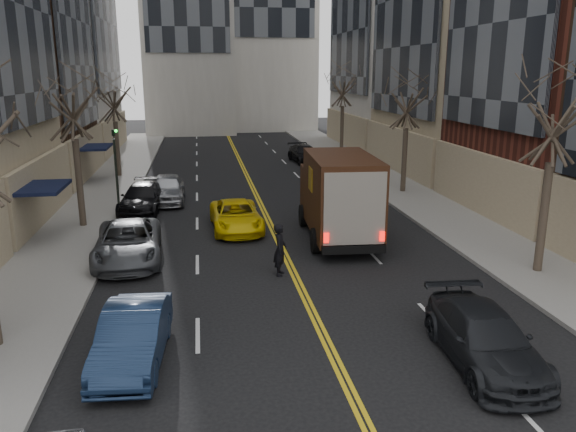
% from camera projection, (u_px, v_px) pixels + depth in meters
% --- Properties ---
extents(sidewalk_left, '(4.00, 66.00, 0.15)m').
position_uv_depth(sidewalk_left, '(103.00, 195.00, 33.13)').
color(sidewalk_left, slate).
rests_on(sidewalk_left, ground).
extents(sidewalk_right, '(4.00, 66.00, 0.15)m').
position_uv_depth(sidewalk_right, '(395.00, 185.00, 35.86)').
color(sidewalk_right, slate).
rests_on(sidewalk_right, ground).
extents(tree_lf_mid, '(3.20, 3.20, 8.91)m').
position_uv_depth(tree_lf_mid, '(70.00, 85.00, 24.82)').
color(tree_lf_mid, '#382D23').
rests_on(tree_lf_mid, sidewalk_left).
extents(tree_lf_far, '(3.20, 3.20, 8.12)m').
position_uv_depth(tree_lf_far, '(113.00, 89.00, 37.39)').
color(tree_lf_far, '#382D23').
rests_on(tree_lf_far, sidewalk_left).
extents(tree_rt_near, '(3.20, 3.20, 8.71)m').
position_uv_depth(tree_rt_near, '(558.00, 94.00, 18.92)').
color(tree_rt_near, '#382D23').
rests_on(tree_rt_near, sidewalk_right).
extents(tree_rt_mid, '(3.20, 3.20, 8.32)m').
position_uv_depth(tree_rt_mid, '(408.00, 89.00, 32.37)').
color(tree_rt_mid, '#382D23').
rests_on(tree_rt_mid, sidewalk_right).
extents(tree_rt_far, '(3.20, 3.20, 9.11)m').
position_uv_depth(tree_rt_far, '(343.00, 76.00, 46.56)').
color(tree_rt_far, '#382D23').
rests_on(tree_rt_far, sidewalk_right).
extents(traffic_signal, '(0.29, 0.26, 4.70)m').
position_uv_depth(traffic_signal, '(116.00, 162.00, 27.90)').
color(traffic_signal, black).
rests_on(traffic_signal, sidewalk_left).
extents(ups_truck, '(3.16, 7.05, 3.78)m').
position_uv_depth(ups_truck, '(339.00, 197.00, 24.34)').
color(ups_truck, black).
rests_on(ups_truck, ground).
extents(observer_sedan, '(2.27, 4.90, 1.39)m').
position_uv_depth(observer_sedan, '(485.00, 338.00, 14.13)').
color(observer_sedan, black).
rests_on(observer_sedan, ground).
extents(taxi, '(2.39, 4.88, 1.33)m').
position_uv_depth(taxi, '(236.00, 216.00, 26.03)').
color(taxi, yellow).
rests_on(taxi, ground).
extents(pedestrian, '(0.63, 0.80, 1.92)m').
position_uv_depth(pedestrian, '(280.00, 250.00, 20.23)').
color(pedestrian, black).
rests_on(pedestrian, ground).
extents(parked_lf_b, '(1.80, 4.41, 1.42)m').
position_uv_depth(parked_lf_b, '(133.00, 336.00, 14.21)').
color(parked_lf_b, '#13223D').
rests_on(parked_lf_b, ground).
extents(parked_lf_c, '(2.79, 5.51, 1.49)m').
position_uv_depth(parked_lf_c, '(128.00, 242.00, 21.78)').
color(parked_lf_c, '#474A4E').
rests_on(parked_lf_c, ground).
extents(parked_lf_d, '(2.46, 5.11, 1.44)m').
position_uv_depth(parked_lf_d, '(143.00, 198.00, 29.49)').
color(parked_lf_d, black).
rests_on(parked_lf_d, ground).
extents(parked_lf_e, '(1.86, 4.61, 1.57)m').
position_uv_depth(parked_lf_e, '(168.00, 189.00, 31.48)').
color(parked_lf_e, '#9FA1A6').
rests_on(parked_lf_e, ground).
extents(parked_rt_a, '(1.97, 4.53, 1.45)m').
position_uv_depth(parked_rt_a, '(346.00, 182.00, 33.58)').
color(parked_rt_a, '#55595D').
rests_on(parked_rt_a, ground).
extents(parked_rt_b, '(3.24, 5.75, 1.52)m').
position_uv_depth(parked_rt_b, '(331.00, 164.00, 39.74)').
color(parked_rt_b, '#9A9CA1').
rests_on(parked_rt_b, ground).
extents(parked_rt_c, '(2.35, 4.88, 1.37)m').
position_uv_depth(parked_rt_c, '(304.00, 154.00, 45.15)').
color(parked_rt_c, black).
rests_on(parked_rt_c, ground).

